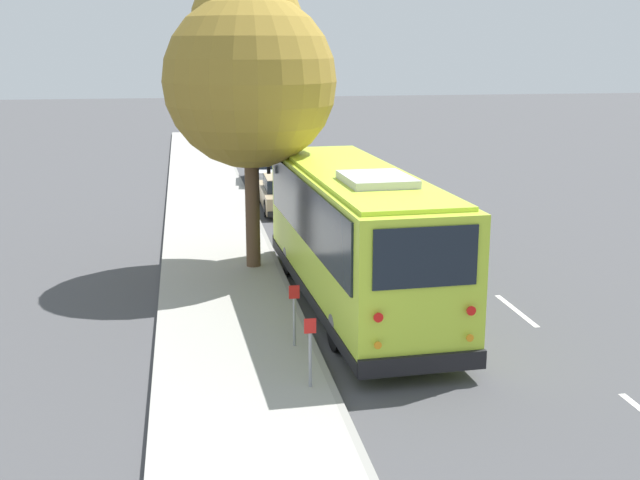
# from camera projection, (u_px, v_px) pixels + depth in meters

# --- Properties ---
(ground_plane) EXTENTS (160.00, 160.00, 0.00)m
(ground_plane) POSITION_uv_depth(u_px,v_px,m) (363.00, 313.00, 19.13)
(ground_plane) COLOR #474749
(sidewalk_slab) EXTENTS (80.00, 3.20, 0.15)m
(sidewalk_slab) POSITION_uv_depth(u_px,v_px,m) (227.00, 317.00, 18.59)
(sidewalk_slab) COLOR #A3A099
(sidewalk_slab) RESTS_ON ground
(curb_strip) EXTENTS (80.00, 0.14, 0.15)m
(curb_strip) POSITION_uv_depth(u_px,v_px,m) (299.00, 313.00, 18.86)
(curb_strip) COLOR gray
(curb_strip) RESTS_ON ground
(shuttle_bus) EXTENTS (10.26, 3.10, 3.50)m
(shuttle_bus) POSITION_uv_depth(u_px,v_px,m) (355.00, 230.00, 19.24)
(shuttle_bus) COLOR #BCDB38
(shuttle_bus) RESTS_ON ground
(parked_sedan_tan) EXTENTS (4.47, 1.84, 1.31)m
(parked_sedan_tan) POSITION_uv_depth(u_px,v_px,m) (284.00, 194.00, 30.94)
(parked_sedan_tan) COLOR tan
(parked_sedan_tan) RESTS_ON ground
(parked_sedan_white) EXTENTS (4.75, 2.08, 1.32)m
(parked_sedan_white) POSITION_uv_depth(u_px,v_px,m) (265.00, 170.00, 36.79)
(parked_sedan_white) COLOR silver
(parked_sedan_white) RESTS_ON ground
(street_tree) EXTENTS (4.66, 4.66, 8.15)m
(street_tree) POSITION_uv_depth(u_px,v_px,m) (249.00, 69.00, 21.45)
(street_tree) COLOR brown
(street_tree) RESTS_ON sidewalk_slab
(sign_post_near) EXTENTS (0.06, 0.22, 1.31)m
(sign_post_near) POSITION_uv_depth(u_px,v_px,m) (310.00, 352.00, 14.49)
(sign_post_near) COLOR gray
(sign_post_near) RESTS_ON sidewalk_slab
(sign_post_far) EXTENTS (0.06, 0.22, 1.30)m
(sign_post_far) POSITION_uv_depth(u_px,v_px,m) (294.00, 315.00, 16.49)
(sign_post_far) COLOR gray
(sign_post_far) RESTS_ON sidewalk_slab
(lane_stripe_mid) EXTENTS (2.40, 0.14, 0.01)m
(lane_stripe_mid) POSITION_uv_depth(u_px,v_px,m) (516.00, 310.00, 19.28)
(lane_stripe_mid) COLOR silver
(lane_stripe_mid) RESTS_ON ground
(lane_stripe_ahead) EXTENTS (2.40, 0.14, 0.01)m
(lane_stripe_ahead) POSITION_uv_depth(u_px,v_px,m) (439.00, 249.00, 25.02)
(lane_stripe_ahead) COLOR silver
(lane_stripe_ahead) RESTS_ON ground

